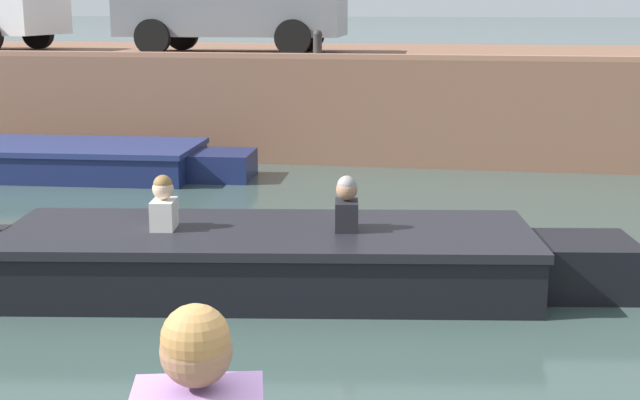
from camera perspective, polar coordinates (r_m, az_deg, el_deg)
name	(u,v)px	position (r m, az deg, el deg)	size (l,w,h in m)	color
ground_plane	(378,271)	(8.62, 3.73, -4.55)	(400.00, 400.00, 0.00)	#384C47
far_quay_wall	(428,96)	(16.90, 6.93, 6.62)	(60.00, 6.00, 1.68)	brown
far_wall_coping	(420,57)	(13.96, 6.39, 9.08)	(60.00, 0.24, 0.08)	#9F6C52
boat_moored_west_navy	(65,160)	(13.91, -16.00, 2.50)	(5.36, 2.04, 0.48)	navy
motorboat_passing	(293,259)	(7.97, -1.72, -3.79)	(5.74, 2.27, 1.05)	black
car_left_inner_grey	(237,4)	(15.95, -5.37, 12.39)	(3.92, 2.09, 1.54)	slate
mooring_bollard_mid	(318,43)	(14.27, -0.16, 10.02)	(0.15, 0.15, 0.45)	#2D2B28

